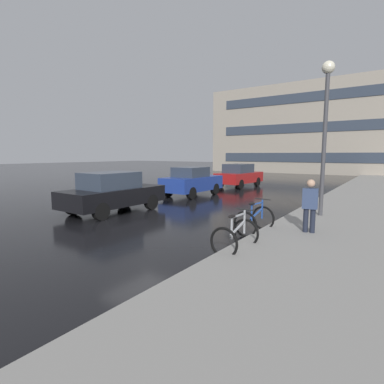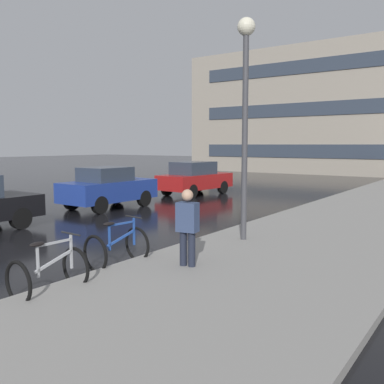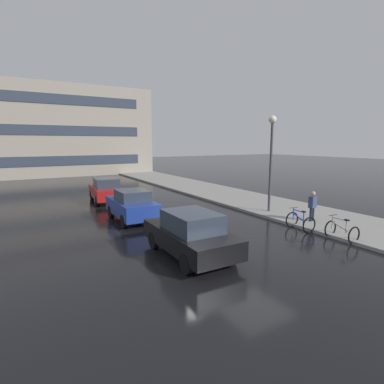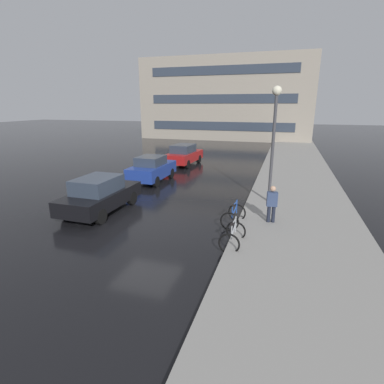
# 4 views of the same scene
# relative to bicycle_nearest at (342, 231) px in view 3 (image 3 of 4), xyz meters

# --- Properties ---
(ground_plane) EXTENTS (140.00, 140.00, 0.00)m
(ground_plane) POSITION_rel_bicycle_nearest_xyz_m (-3.74, 1.05, -0.40)
(ground_plane) COLOR black
(sidewalk_kerb) EXTENTS (4.80, 60.00, 0.14)m
(sidewalk_kerb) POSITION_rel_bicycle_nearest_xyz_m (2.26, 11.05, -0.33)
(sidewalk_kerb) COLOR gray
(sidewalk_kerb) RESTS_ON ground
(bicycle_nearest) EXTENTS (0.76, 1.15, 0.97)m
(bicycle_nearest) POSITION_rel_bicycle_nearest_xyz_m (0.00, 0.00, 0.00)
(bicycle_nearest) COLOR black
(bicycle_nearest) RESTS_ON ground
(bicycle_second) EXTENTS (0.86, 1.20, 0.98)m
(bicycle_second) POSITION_rel_bicycle_nearest_xyz_m (-0.29, 1.84, 0.01)
(bicycle_second) COLOR black
(bicycle_second) RESTS_ON ground
(car_black) EXTENTS (1.89, 4.15, 1.61)m
(car_black) POSITION_rel_bicycle_nearest_xyz_m (-6.22, 1.67, 0.41)
(car_black) COLOR black
(car_black) RESTS_ON ground
(car_blue) EXTENTS (1.82, 3.78, 1.60)m
(car_blue) POSITION_rel_bicycle_nearest_xyz_m (-6.34, 7.39, 0.41)
(car_blue) COLOR navy
(car_blue) RESTS_ON ground
(car_red) EXTENTS (2.05, 4.08, 1.63)m
(car_red) POSITION_rel_bicycle_nearest_xyz_m (-6.18, 13.06, 0.42)
(car_red) COLOR #AD1919
(car_red) RESTS_ON ground
(pedestrian) EXTENTS (0.43, 0.30, 1.62)m
(pedestrian) POSITION_rel_bicycle_nearest_xyz_m (1.11, 2.32, 0.52)
(pedestrian) COLOR #1E2333
(pedestrian) RESTS_ON ground
(streetlamp) EXTENTS (0.43, 0.43, 5.42)m
(streetlamp) POSITION_rel_bicycle_nearest_xyz_m (0.88, 5.01, 3.30)
(streetlamp) COLOR #424247
(streetlamp) RESTS_ON ground
(building_facade_main) EXTENTS (22.79, 7.76, 10.66)m
(building_facade_main) POSITION_rel_bicycle_nearest_xyz_m (-6.97, 33.87, 4.93)
(building_facade_main) COLOR #9E9384
(building_facade_main) RESTS_ON ground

